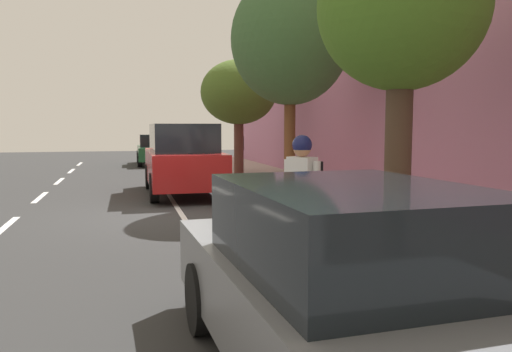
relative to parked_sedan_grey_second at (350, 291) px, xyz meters
The scene contains 16 objects.
ground 7.90m from the parked_sedan_grey_second, 93.88° to the left, with size 59.29×59.29×0.00m, color #2F2F2F.
sidewalk 8.44m from the parked_sedan_grey_second, 68.89° to the left, with size 3.68×37.06×0.14m, color #B09E92.
curb_edge 7.96m from the parked_sedan_grey_second, 81.95° to the left, with size 0.16×37.06×0.14m, color gray.
lane_stripe_centre 8.19m from the parked_sedan_grey_second, 117.69° to the left, with size 0.14×35.80×0.01m.
lane_stripe_bike_edge 7.89m from the parked_sedan_grey_second, 92.63° to the left, with size 0.12×37.06×0.01m, color white.
building_facade 9.70m from the parked_sedan_grey_second, 56.88° to the left, with size 0.50×37.06×6.53m, color #BB7397.
parked_sedan_grey_second is the anchor object (origin of this frame).
parked_suv_red_mid 11.08m from the parked_sedan_grey_second, 89.78° to the left, with size 1.99×4.71×1.99m.
parked_sedan_green_far 22.58m from the parked_sedan_grey_second, 90.06° to the left, with size 1.88×4.42×1.52m.
bicycle_at_curb 3.90m from the parked_sedan_grey_second, 80.41° to the left, with size 1.54×0.82×0.72m.
cyclist_with_backpack 3.51m from the parked_sedan_grey_second, 75.67° to the left, with size 0.52×0.55×1.81m.
street_tree_mid_block 5.26m from the parked_sedan_grey_second, 55.77° to the left, with size 2.51×2.51×4.80m.
street_tree_far_end 9.76m from the parked_sedan_grey_second, 74.34° to the left, with size 2.93×2.93×5.52m.
street_tree_corner 15.07m from the parked_sedan_grey_second, 80.41° to the left, with size 2.73×2.73×4.16m.
pedestrian_on_phone 17.21m from the parked_sedan_grey_second, 79.84° to the left, with size 0.39×0.55×1.61m.
fire_hydrant 6.70m from the parked_sedan_grey_second, 76.71° to the left, with size 0.22×0.22×0.84m.
Camera 1 is at (-1.00, -11.06, 1.92)m, focal length 35.45 mm.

